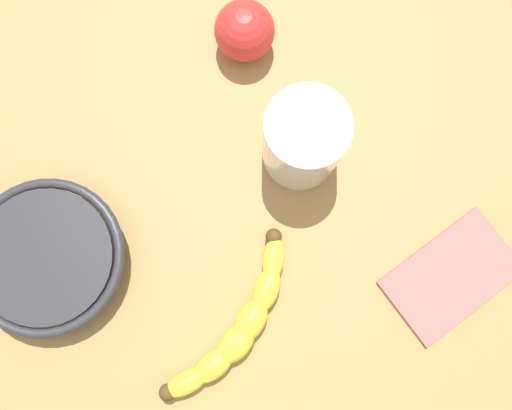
{
  "coord_description": "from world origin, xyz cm",
  "views": [
    {
      "loc": [
        -2.9,
        3.1,
        66.49
      ],
      "look_at": [
        -9.05,
        -4.16,
        5.0
      ],
      "focal_mm": 37.17,
      "sensor_mm": 36.0,
      "label": 1
    }
  ],
  "objects": [
    {
      "name": "smoothie_glass",
      "position": [
        -17.45,
        -5.82,
        8.75
      ],
      "size": [
        9.21,
        9.21,
        11.78
      ],
      "color": "silver",
      "rests_on": "wooden_tabletop"
    },
    {
      "name": "ceramic_bowl",
      "position": [
        13.22,
        -14.92,
        5.36
      ],
      "size": [
        18.2,
        18.2,
        3.92
      ],
      "color": "#2D2D33",
      "rests_on": "wooden_tabletop"
    },
    {
      "name": "wooden_tabletop",
      "position": [
        0.0,
        0.0,
        1.5
      ],
      "size": [
        120.0,
        120.0,
        3.0
      ],
      "primitive_type": "cube",
      "color": "#A97F49",
      "rests_on": "ground"
    },
    {
      "name": "folded_napkin",
      "position": [
        -21.42,
        17.11,
        3.3
      ],
      "size": [
        15.88,
        10.38,
        0.6
      ],
      "primitive_type": "cube",
      "rotation": [
        0.0,
        0.0,
        -0.07
      ],
      "color": "#BC6660",
      "rests_on": "wooden_tabletop"
    },
    {
      "name": "apple_fruit",
      "position": [
        -21.53,
        -21.09,
        6.69
      ],
      "size": [
        7.37,
        7.37,
        7.37
      ],
      "primitive_type": "sphere",
      "color": "red",
      "rests_on": "wooden_tabletop"
    },
    {
      "name": "banana",
      "position": [
        1.42,
        5.24,
        4.67
      ],
      "size": [
        22.49,
        9.28,
        3.34
      ],
      "rotation": [
        0.0,
        0.0,
        3.39
      ],
      "color": "yellow",
      "rests_on": "wooden_tabletop"
    }
  ]
}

